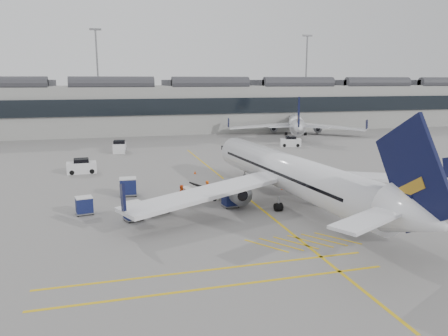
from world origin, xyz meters
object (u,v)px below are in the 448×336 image
object	(u,v)px
belt_loader	(197,196)
baggage_cart_a	(230,198)
airliner_main	(292,175)
pushback_tug	(157,207)
ramp_agent_a	(208,190)
ramp_agent_b	(181,195)

from	to	relation	value
belt_loader	baggage_cart_a	distance (m)	3.97
airliner_main	pushback_tug	world-z (taller)	airliner_main
baggage_cart_a	pushback_tug	distance (m)	7.24
ramp_agent_a	ramp_agent_b	world-z (taller)	ramp_agent_b
airliner_main	baggage_cart_a	size ratio (longest dim) A/B	22.21
airliner_main	ramp_agent_a	world-z (taller)	airliner_main
ramp_agent_a	ramp_agent_b	size ratio (longest dim) A/B	1.00
ramp_agent_a	pushback_tug	xyz separation A→B (m)	(-5.74, -3.53, -0.41)
airliner_main	belt_loader	xyz separation A→B (m)	(-9.00, 3.41, -2.42)
belt_loader	baggage_cart_a	bearing A→B (deg)	-59.20
baggage_cart_a	ramp_agent_a	bearing A→B (deg)	104.71
airliner_main	baggage_cart_a	bearing A→B (deg)	169.66
ramp_agent_a	airliner_main	bearing A→B (deg)	-70.75
baggage_cart_a	ramp_agent_a	world-z (taller)	ramp_agent_a
airliner_main	belt_loader	distance (m)	9.92
pushback_tug	airliner_main	bearing A→B (deg)	-24.29
belt_loader	baggage_cart_a	size ratio (longest dim) A/B	2.94
airliner_main	baggage_cart_a	xyz separation A→B (m)	(-6.27, 0.55, -2.13)
belt_loader	ramp_agent_a	distance (m)	1.40
airliner_main	baggage_cart_a	distance (m)	6.64
belt_loader	pushback_tug	size ratio (longest dim) A/B	1.89
belt_loader	ramp_agent_b	size ratio (longest dim) A/B	2.57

